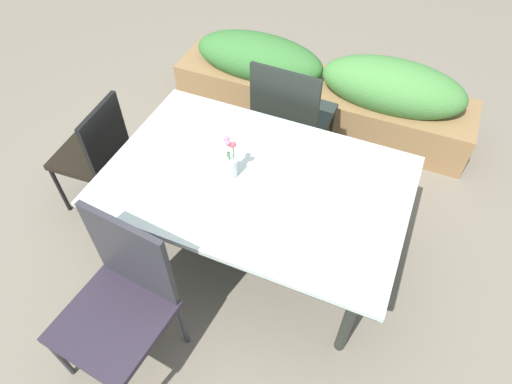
{
  "coord_description": "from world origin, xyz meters",
  "views": [
    {
      "loc": [
        0.74,
        -1.46,
        2.51
      ],
      "look_at": [
        0.1,
        0.05,
        0.61
      ],
      "focal_mm": 31.15,
      "sensor_mm": 36.0,
      "label": 1
    }
  ],
  "objects_px": {
    "dining_table": "(256,186)",
    "planter_box": "(322,88)",
    "flower_vase": "(230,162)",
    "chair_far_side": "(291,114)",
    "chair_near_left": "(121,297)",
    "chair_end_left": "(96,151)"
  },
  "relations": [
    {
      "from": "dining_table",
      "to": "planter_box",
      "type": "height_order",
      "value": "dining_table"
    },
    {
      "from": "dining_table",
      "to": "flower_vase",
      "type": "relative_size",
      "value": 6.09
    },
    {
      "from": "chair_far_side",
      "to": "planter_box",
      "type": "bearing_deg",
      "value": 87.85
    },
    {
      "from": "chair_near_left",
      "to": "chair_end_left",
      "type": "bearing_deg",
      "value": -41.38
    },
    {
      "from": "chair_end_left",
      "to": "flower_vase",
      "type": "bearing_deg",
      "value": -95.23
    },
    {
      "from": "chair_far_side",
      "to": "chair_near_left",
      "type": "relative_size",
      "value": 0.96
    },
    {
      "from": "dining_table",
      "to": "chair_near_left",
      "type": "distance_m",
      "value": 0.91
    },
    {
      "from": "planter_box",
      "to": "dining_table",
      "type": "bearing_deg",
      "value": -88.36
    },
    {
      "from": "dining_table",
      "to": "chair_far_side",
      "type": "height_order",
      "value": "chair_far_side"
    },
    {
      "from": "chair_far_side",
      "to": "flower_vase",
      "type": "bearing_deg",
      "value": -91.43
    },
    {
      "from": "chair_end_left",
      "to": "planter_box",
      "type": "distance_m",
      "value": 1.85
    },
    {
      "from": "chair_far_side",
      "to": "chair_end_left",
      "type": "distance_m",
      "value": 1.34
    },
    {
      "from": "chair_near_left",
      "to": "flower_vase",
      "type": "xyz_separation_m",
      "value": [
        0.22,
        0.8,
        0.27
      ]
    },
    {
      "from": "dining_table",
      "to": "chair_end_left",
      "type": "bearing_deg",
      "value": 179.78
    },
    {
      "from": "chair_near_left",
      "to": "flower_vase",
      "type": "height_order",
      "value": "chair_near_left"
    },
    {
      "from": "chair_far_side",
      "to": "chair_end_left",
      "type": "relative_size",
      "value": 1.1
    },
    {
      "from": "chair_far_side",
      "to": "planter_box",
      "type": "xyz_separation_m",
      "value": [
        0.05,
        0.66,
        -0.21
      ]
    },
    {
      "from": "dining_table",
      "to": "chair_far_side",
      "type": "distance_m",
      "value": 0.85
    },
    {
      "from": "chair_end_left",
      "to": "flower_vase",
      "type": "relative_size",
      "value": 3.21
    },
    {
      "from": "dining_table",
      "to": "planter_box",
      "type": "relative_size",
      "value": 0.67
    },
    {
      "from": "chair_far_side",
      "to": "chair_near_left",
      "type": "distance_m",
      "value": 1.68
    },
    {
      "from": "chair_far_side",
      "to": "flower_vase",
      "type": "relative_size",
      "value": 3.52
    }
  ]
}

